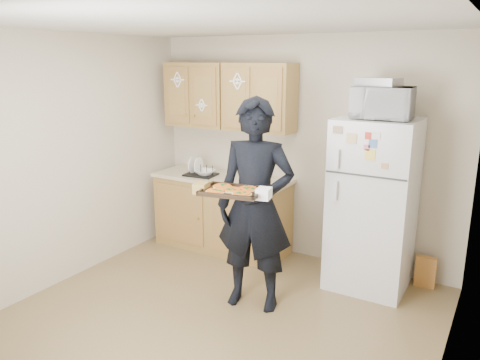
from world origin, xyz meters
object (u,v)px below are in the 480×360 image
object	(u,v)px
person	(255,206)
baking_tray	(232,192)
dish_rack	(201,170)
refrigerator	(373,205)
microwave	(382,103)

from	to	relation	value
person	baking_tray	distance (m)	0.36
baking_tray	dish_rack	world-z (taller)	baking_tray
baking_tray	dish_rack	xyz separation A→B (m)	(-1.17, 1.19, -0.19)
refrigerator	microwave	xyz separation A→B (m)	(0.03, -0.05, 1.00)
refrigerator	microwave	world-z (taller)	microwave
refrigerator	microwave	size ratio (longest dim) A/B	3.19
refrigerator	dish_rack	xyz separation A→B (m)	(-2.03, -0.05, 0.12)
refrigerator	baking_tray	xyz separation A→B (m)	(-0.87, -1.23, 0.31)
refrigerator	dish_rack	size ratio (longest dim) A/B	4.73
microwave	person	bearing A→B (deg)	-136.57
baking_tray	dish_rack	distance (m)	1.67
baking_tray	microwave	distance (m)	1.64
refrigerator	baking_tray	bearing A→B (deg)	-125.20
microwave	dish_rack	xyz separation A→B (m)	(-2.06, 0.00, -0.88)
person	microwave	xyz separation A→B (m)	(0.84, 0.89, 0.88)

